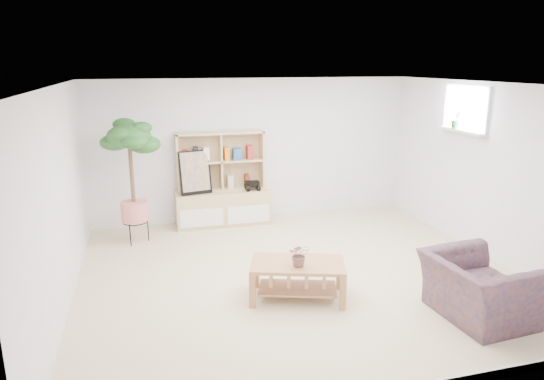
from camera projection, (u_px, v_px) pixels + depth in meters
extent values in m
cube|color=beige|center=(298.00, 274.00, 6.26)|extent=(5.50, 5.00, 0.01)
cube|color=white|center=(300.00, 84.00, 5.65)|extent=(5.50, 5.00, 0.01)
cube|color=white|center=(253.00, 150.00, 8.29)|extent=(5.50, 0.01, 2.40)
cube|color=white|center=(403.00, 263.00, 3.62)|extent=(5.50, 0.01, 2.40)
cube|color=white|center=(58.00, 200.00, 5.26)|extent=(0.01, 5.00, 2.40)
cube|color=white|center=(489.00, 171.00, 6.65)|extent=(0.01, 5.00, 2.40)
cube|color=white|center=(460.00, 131.00, 7.06)|extent=(0.14, 1.00, 0.04)
imported|color=#166B23|center=(300.00, 255.00, 5.41)|extent=(0.30, 0.28, 0.27)
imported|color=#1E264A|center=(478.00, 284.00, 5.11)|extent=(0.97, 1.10, 0.77)
imported|color=#184618|center=(456.00, 120.00, 7.15)|extent=(0.17, 0.15, 0.26)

